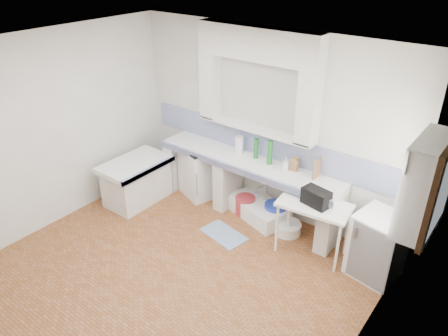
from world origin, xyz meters
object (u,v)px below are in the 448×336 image
Objects in this scene: stove at (201,172)px; side_table at (312,229)px; fridge at (377,246)px; sink at (259,210)px.

side_table is (2.18, -0.29, -0.02)m from stove.
stove is at bearing -173.22° from fridge.
fridge is at bearing 10.51° from sink.
side_table is 0.85m from fridge.
fridge is at bearing 16.06° from stove.
stove is 0.86× the size of sink.
side_table is (1.03, -0.29, 0.27)m from sink.
side_table is 1.08× the size of fridge.
side_table is at bearing 11.81° from stove.
fridge is (1.87, -0.18, 0.32)m from sink.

